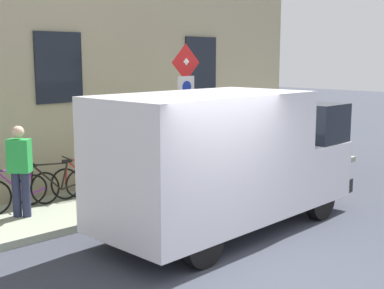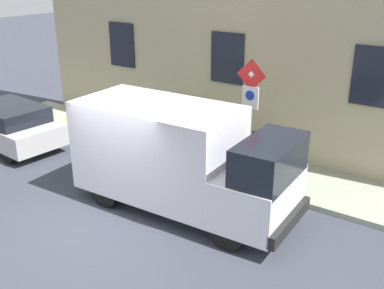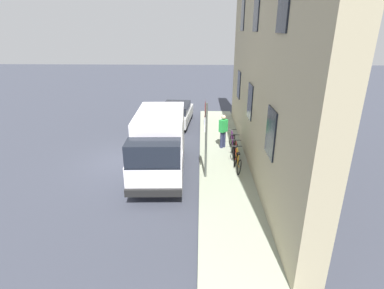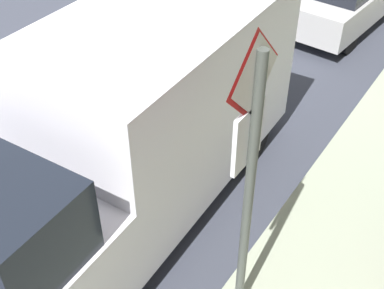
% 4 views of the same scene
% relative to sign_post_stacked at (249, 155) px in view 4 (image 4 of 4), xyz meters
% --- Properties ---
extents(ground_plane, '(80.00, 80.00, 0.00)m').
position_rel_sign_post_stacked_xyz_m(ground_plane, '(-3.21, 1.84, -2.24)').
color(ground_plane, '#383B47').
extents(sidewalk_slab, '(2.19, 17.31, 0.14)m').
position_rel_sign_post_stacked_xyz_m(sidewalk_slab, '(0.88, 1.84, -2.17)').
color(sidewalk_slab, '#99A08A').
rests_on(sidewalk_slab, ground_plane).
extents(sign_post_stacked, '(0.15, 0.56, 3.12)m').
position_rel_sign_post_stacked_xyz_m(sign_post_stacked, '(0.00, 0.00, 0.00)').
color(sign_post_stacked, '#474C47').
rests_on(sign_post_stacked, sidewalk_slab).
extents(delivery_van, '(2.22, 5.41, 2.50)m').
position_rel_sign_post_stacked_xyz_m(delivery_van, '(-1.92, 0.77, -0.91)').
color(delivery_van, white).
rests_on(delivery_van, ground_plane).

